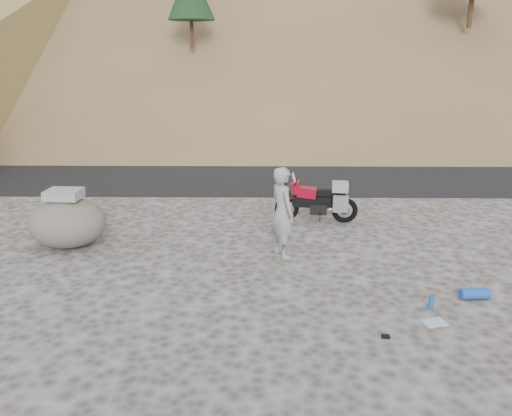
{
  "coord_description": "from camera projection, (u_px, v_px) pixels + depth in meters",
  "views": [
    {
      "loc": [
        -1.0,
        -8.26,
        3.92
      ],
      "look_at": [
        -1.13,
        1.24,
        1.0
      ],
      "focal_mm": 35.0,
      "sensor_mm": 36.0,
      "label": 1
    }
  ],
  "objects": [
    {
      "name": "ground",
      "position": [
        317.0,
        281.0,
        9.03
      ],
      "size": [
        140.0,
        140.0,
        0.0
      ],
      "primitive_type": "plane",
      "color": "#3F3D3A",
      "rests_on": "ground"
    },
    {
      "name": "motorcycle",
      "position": [
        320.0,
        201.0,
        12.14
      ],
      "size": [
        2.03,
        0.71,
        1.21
      ],
      "rotation": [
        0.0,
        0.0,
        -0.11
      ],
      "color": "black",
      "rests_on": "ground"
    },
    {
      "name": "gear_glove_a",
      "position": [
        386.0,
        336.0,
        7.22
      ],
      "size": [
        0.13,
        0.1,
        0.03
      ],
      "primitive_type": "cube",
      "rotation": [
        0.0,
        0.0,
        -0.11
      ],
      "color": "black",
      "rests_on": "ground"
    },
    {
      "name": "road",
      "position": [
        291.0,
        171.0,
        17.64
      ],
      "size": [
        120.0,
        7.0,
        0.05
      ],
      "primitive_type": "cube",
      "color": "black",
      "rests_on": "ground"
    },
    {
      "name": "man",
      "position": [
        282.0,
        256.0,
        10.18
      ],
      "size": [
        0.7,
        0.8,
        1.85
      ],
      "primitive_type": "imported",
      "rotation": [
        0.0,
        0.0,
        2.04
      ],
      "color": "gray",
      "rests_on": "ground"
    },
    {
      "name": "gear_blue_mat",
      "position": [
        475.0,
        294.0,
        8.34
      ],
      "size": [
        0.49,
        0.22,
        0.19
      ],
      "primitive_type": "cylinder",
      "rotation": [
        0.0,
        1.57,
        0.06
      ],
      "color": "#1C4FA9",
      "rests_on": "ground"
    },
    {
      "name": "gear_blue_cloth",
      "position": [
        434.0,
        323.0,
        7.62
      ],
      "size": [
        0.4,
        0.33,
        0.01
      ],
      "primitive_type": "cube",
      "rotation": [
        0.0,
        0.0,
        0.25
      ],
      "color": "#93BBE4",
      "rests_on": "ground"
    },
    {
      "name": "gear_bottle",
      "position": [
        431.0,
        302.0,
        8.0
      ],
      "size": [
        0.11,
        0.11,
        0.24
      ],
      "primitive_type": "cylinder",
      "rotation": [
        0.0,
        0.0,
        0.27
      ],
      "color": "#1C4FA9",
      "rests_on": "ground"
    },
    {
      "name": "boulder",
      "position": [
        67.0,
        222.0,
        10.53
      ],
      "size": [
        1.92,
        1.75,
        1.23
      ],
      "rotation": [
        0.0,
        0.0,
        -0.26
      ],
      "color": "#5D5750",
      "rests_on": "ground"
    }
  ]
}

